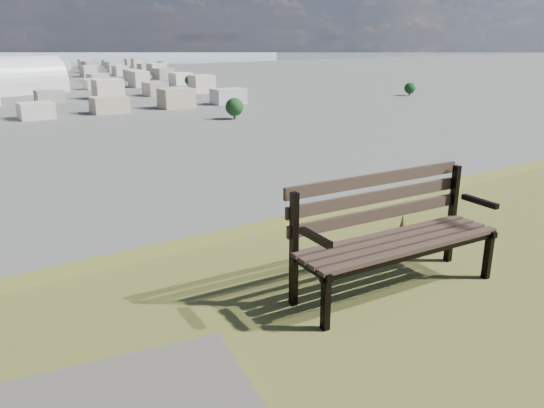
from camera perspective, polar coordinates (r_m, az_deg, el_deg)
park_bench at (r=4.82m, az=12.69°, el=-2.46°), size 1.99×0.76×1.02m
arena at (r=300.25m, az=-27.00°, el=11.53°), size 61.35×37.85×24.10m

